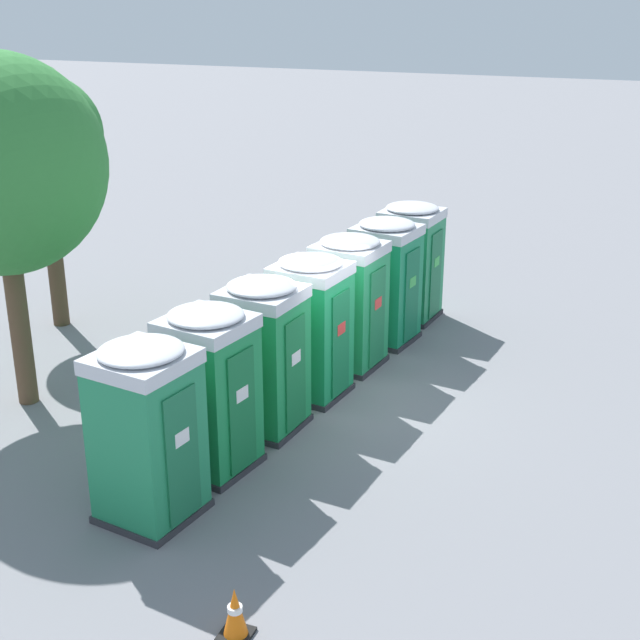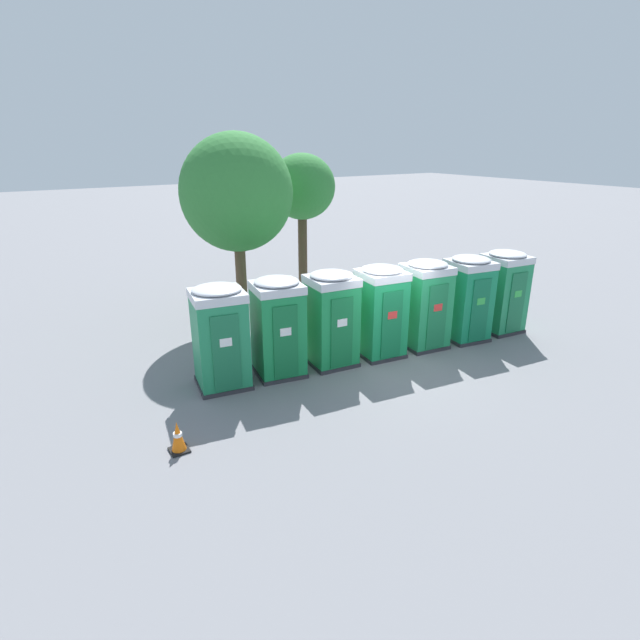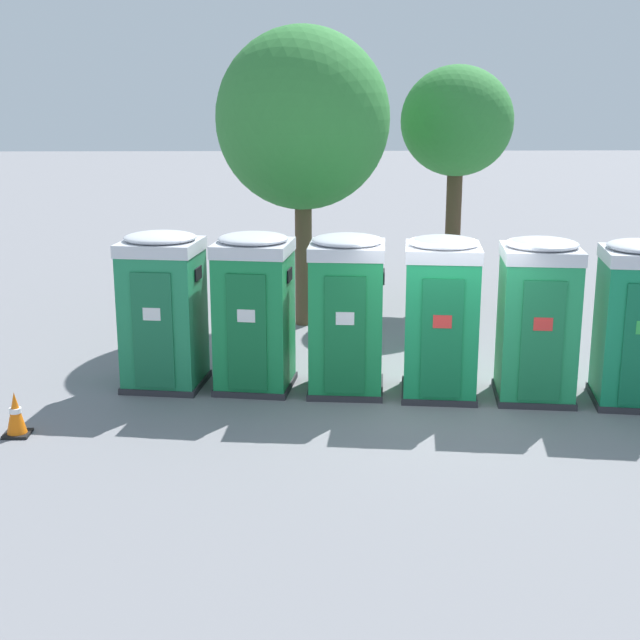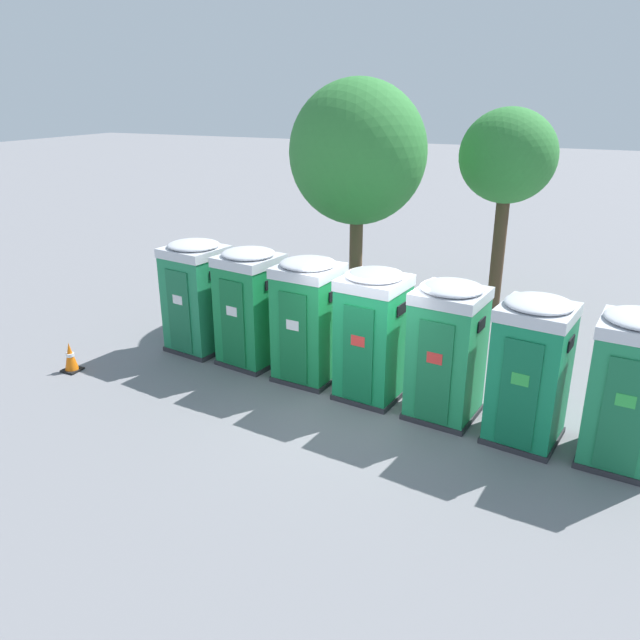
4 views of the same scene
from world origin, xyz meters
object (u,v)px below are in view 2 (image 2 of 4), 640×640
object	(u,v)px
portapotty_3	(380,311)
street_tree_0	(302,189)
portapotty_0	(220,336)
portapotty_6	(503,291)
portapotty_4	(425,304)
portapotty_1	(278,327)
portapotty_2	(331,318)
traffic_cone	(178,437)
portapotty_5	(467,298)
street_tree_1	(237,194)

from	to	relation	value
portapotty_3	street_tree_0	size ratio (longest dim) A/B	0.48
portapotty_0	portapotty_6	size ratio (longest dim) A/B	1.00
portapotty_4	portapotty_6	size ratio (longest dim) A/B	1.00
portapotty_0	portapotty_4	distance (m)	5.92
portapotty_1	portapotty_3	world-z (taller)	same
portapotty_2	portapotty_3	xyz separation A→B (m)	(1.46, -0.23, 0.00)
portapotty_3	street_tree_0	xyz separation A→B (m)	(1.26, 6.30, 2.71)
portapotty_2	portapotty_3	world-z (taller)	same
traffic_cone	portapotty_5	bearing A→B (deg)	7.14
portapotty_3	portapotty_1	bearing A→B (deg)	171.63
portapotty_5	street_tree_1	xyz separation A→B (m)	(-5.03, 4.94, 2.86)
portapotty_1	traffic_cone	xyz separation A→B (m)	(-3.26, -2.01, -0.97)
street_tree_1	portapotty_4	bearing A→B (deg)	-52.64
portapotty_1	portapotty_2	size ratio (longest dim) A/B	1.00
portapotty_6	traffic_cone	world-z (taller)	portapotty_6
portapotty_1	portapotty_6	xyz separation A→B (m)	(7.33, -0.97, 0.00)
portapotty_4	portapotty_3	bearing A→B (deg)	172.84
portapotty_5	portapotty_6	xyz separation A→B (m)	(1.48, -0.10, -0.00)
portapotty_1	street_tree_0	xyz separation A→B (m)	(4.18, 5.87, 2.71)
portapotty_0	portapotty_2	distance (m)	2.96
portapotty_4	street_tree_0	distance (m)	7.04
portapotty_5	street_tree_0	distance (m)	7.46
portapotty_4	portapotty_6	bearing A→B (deg)	-6.81
portapotty_2	street_tree_0	bearing A→B (deg)	65.89
portapotty_4	portapotty_0	bearing A→B (deg)	172.58
portapotty_6	street_tree_0	distance (m)	8.00
portapotty_0	portapotty_4	bearing A→B (deg)	-7.42
portapotty_6	portapotty_3	bearing A→B (deg)	173.08
portapotty_2	portapotty_0	bearing A→B (deg)	173.27
portapotty_1	portapotty_4	world-z (taller)	same
portapotty_2	portapotty_6	bearing A→B (deg)	-7.45
portapotty_0	portapotty_6	world-z (taller)	same
portapotty_3	street_tree_0	world-z (taller)	street_tree_0
portapotty_0	street_tree_1	size ratio (longest dim) A/B	0.43
portapotty_4	traffic_cone	xyz separation A→B (m)	(-7.66, -1.40, -0.97)
street_tree_1	street_tree_0	bearing A→B (deg)	28.23
portapotty_1	portapotty_5	world-z (taller)	same
portapotty_4	portapotty_6	world-z (taller)	same
portapotty_6	portapotty_4	bearing A→B (deg)	173.19
portapotty_4	portapotty_5	world-z (taller)	same
traffic_cone	portapotty_1	bearing A→B (deg)	31.64
portapotty_4	street_tree_0	world-z (taller)	street_tree_0
portapotty_1	portapotty_5	xyz separation A→B (m)	(5.85, -0.87, 0.00)
street_tree_1	traffic_cone	distance (m)	8.27
portapotty_4	traffic_cone	size ratio (longest dim) A/B	3.97
portapotty_6	portapotty_0	bearing A→B (deg)	172.79
portapotty_4	portapotty_6	distance (m)	2.96
portapotty_2	portapotty_4	xyz separation A→B (m)	(2.93, -0.42, 0.00)
portapotty_6	street_tree_0	world-z (taller)	street_tree_0
portapotty_1	street_tree_1	size ratio (longest dim) A/B	0.43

